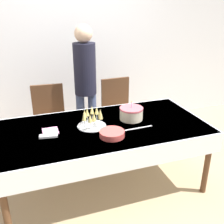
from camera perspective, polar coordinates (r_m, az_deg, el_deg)
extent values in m
plane|color=tan|center=(3.07, -1.67, -15.62)|extent=(12.00, 12.00, 0.00)
cube|color=silver|center=(4.04, -9.08, 14.62)|extent=(8.00, 0.05, 2.70)
cube|color=white|center=(2.68, -1.84, -3.40)|extent=(2.09, 1.01, 0.03)
cube|color=white|center=(2.72, -1.82, -5.10)|extent=(2.12, 1.04, 0.21)
cylinder|color=#51331E|center=(2.44, -22.24, -18.86)|extent=(0.06, 0.06, 0.71)
cylinder|color=#51331E|center=(2.95, 19.98, -10.54)|extent=(0.06, 0.06, 0.71)
cylinder|color=#51331E|center=(3.17, -21.76, -8.35)|extent=(0.06, 0.06, 0.71)
cylinder|color=#51331E|center=(3.58, 11.33, -3.39)|extent=(0.06, 0.06, 0.71)
cube|color=#51331E|center=(3.40, -13.21, -3.50)|extent=(0.45, 0.45, 0.04)
cube|color=#51331E|center=(3.47, -13.73, 1.87)|extent=(0.40, 0.07, 0.50)
cylinder|color=#51331E|center=(3.35, -9.65, -8.01)|extent=(0.04, 0.04, 0.41)
cylinder|color=#51331E|center=(3.36, -15.84, -8.61)|extent=(0.04, 0.04, 0.41)
cylinder|color=#51331E|center=(3.67, -10.20, -5.19)|extent=(0.04, 0.04, 0.41)
cylinder|color=#51331E|center=(3.67, -15.82, -5.74)|extent=(0.04, 0.04, 0.41)
cube|color=#51331E|center=(3.59, 1.82, -1.42)|extent=(0.43, 0.43, 0.04)
cube|color=#51331E|center=(3.65, 0.71, 3.60)|extent=(0.40, 0.05, 0.50)
cylinder|color=#51331E|center=(3.61, 5.52, -5.38)|extent=(0.04, 0.04, 0.41)
cylinder|color=#51331E|center=(3.48, 0.17, -6.41)|extent=(0.04, 0.04, 0.41)
cylinder|color=#51331E|center=(3.90, 3.20, -3.05)|extent=(0.04, 0.04, 0.41)
cylinder|color=#51331E|center=(3.78, -1.81, -3.91)|extent=(0.04, 0.04, 0.41)
cylinder|color=beige|center=(2.82, 4.20, -0.48)|extent=(0.25, 0.25, 0.12)
cylinder|color=#D15B66|center=(2.79, 4.24, 0.78)|extent=(0.25, 0.25, 0.02)
cylinder|color=pink|center=(2.78, 4.27, 1.52)|extent=(0.01, 0.01, 0.06)
sphere|color=#F9CC4C|center=(2.76, 4.29, 2.26)|extent=(0.01, 0.01, 0.01)
cylinder|color=silver|center=(2.68, -4.42, -3.03)|extent=(0.29, 0.29, 0.01)
cylinder|color=silver|center=(2.70, -2.52, -2.69)|extent=(0.05, 0.05, 0.00)
cylinder|color=silver|center=(2.68, -2.54, -1.84)|extent=(0.01, 0.01, 0.08)
cone|color=#E0CC72|center=(2.64, -2.57, -0.16)|extent=(0.04, 0.04, 0.08)
cylinder|color=silver|center=(2.76, -3.30, -2.07)|extent=(0.05, 0.05, 0.00)
cylinder|color=silver|center=(2.74, -3.32, -1.23)|extent=(0.01, 0.01, 0.08)
cone|color=#E0CC72|center=(2.71, -3.36, 0.42)|extent=(0.04, 0.04, 0.08)
cylinder|color=silver|center=(2.78, -4.31, -1.96)|extent=(0.05, 0.05, 0.00)
cylinder|color=silver|center=(2.76, -4.34, -1.12)|extent=(0.01, 0.01, 0.08)
cone|color=#E0CC72|center=(2.72, -4.39, 0.51)|extent=(0.04, 0.04, 0.08)
cylinder|color=silver|center=(2.73, -5.35, -2.44)|extent=(0.05, 0.05, 0.00)
cylinder|color=silver|center=(2.71, -5.38, -1.59)|extent=(0.01, 0.01, 0.08)
cone|color=#E0CC72|center=(2.68, -5.45, 0.07)|extent=(0.04, 0.04, 0.08)
cylinder|color=silver|center=(2.69, -5.90, -2.84)|extent=(0.05, 0.05, 0.00)
cylinder|color=silver|center=(2.67, -5.93, -1.98)|extent=(0.01, 0.01, 0.08)
cone|color=#E0CC72|center=(2.64, -6.01, -0.31)|extent=(0.04, 0.04, 0.08)
cylinder|color=silver|center=(2.63, -6.01, -3.52)|extent=(0.05, 0.05, 0.00)
cylinder|color=silver|center=(2.61, -6.05, -2.64)|extent=(0.01, 0.01, 0.08)
cone|color=#E0CC72|center=(2.57, -6.13, -0.93)|extent=(0.04, 0.04, 0.08)
cylinder|color=silver|center=(2.58, -4.73, -3.97)|extent=(0.05, 0.05, 0.00)
cylinder|color=silver|center=(2.56, -4.76, -3.08)|extent=(0.01, 0.01, 0.08)
cone|color=#E0CC72|center=(2.53, -4.82, -1.35)|extent=(0.04, 0.04, 0.08)
cylinder|color=silver|center=(2.61, -3.87, -3.66)|extent=(0.05, 0.05, 0.00)
cylinder|color=silver|center=(2.59, -3.89, -2.78)|extent=(0.01, 0.01, 0.08)
cone|color=#E0CC72|center=(2.55, -3.94, -1.06)|extent=(0.04, 0.04, 0.08)
cylinder|color=silver|center=(2.65, -2.48, -3.20)|extent=(0.05, 0.05, 0.00)
cylinder|color=silver|center=(2.63, -2.50, -2.33)|extent=(0.01, 0.01, 0.08)
cone|color=#E0CC72|center=(2.59, -2.53, -0.63)|extent=(0.04, 0.04, 0.08)
cylinder|color=#CC4C47|center=(2.48, -0.01, -5.23)|extent=(0.24, 0.24, 0.01)
cylinder|color=#CC4C47|center=(2.47, -0.01, -5.09)|extent=(0.24, 0.24, 0.01)
cylinder|color=#CC4C47|center=(2.47, -0.01, -4.95)|extent=(0.24, 0.24, 0.01)
cylinder|color=#CC4C47|center=(2.47, -0.01, -4.81)|extent=(0.24, 0.24, 0.01)
cylinder|color=#CC4C47|center=(2.47, -0.01, -4.66)|extent=(0.24, 0.24, 0.01)
cylinder|color=#CC4C47|center=(2.46, -0.01, -4.52)|extent=(0.24, 0.24, 0.01)
cylinder|color=#CC4C47|center=(2.46, -0.01, -4.37)|extent=(0.24, 0.24, 0.01)
cylinder|color=#CC4C47|center=(2.46, -0.01, -4.23)|extent=(0.24, 0.24, 0.01)
cube|color=silver|center=(2.64, 5.79, -3.50)|extent=(0.30, 0.03, 0.00)
cube|color=silver|center=(2.54, -13.65, -5.09)|extent=(0.18, 0.08, 0.02)
cube|color=pink|center=(2.63, -13.27, -4.08)|extent=(0.15, 0.15, 0.01)
cylinder|color=#3F4C72|center=(3.57, -6.72, -2.24)|extent=(0.11, 0.11, 0.81)
cylinder|color=#3F4C72|center=(3.60, -4.23, -1.90)|extent=(0.11, 0.11, 0.81)
cylinder|color=black|center=(3.34, -5.94, 9.28)|extent=(0.28, 0.28, 0.64)
sphere|color=#D8B293|center=(3.27, -6.25, 16.63)|extent=(0.22, 0.22, 0.22)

